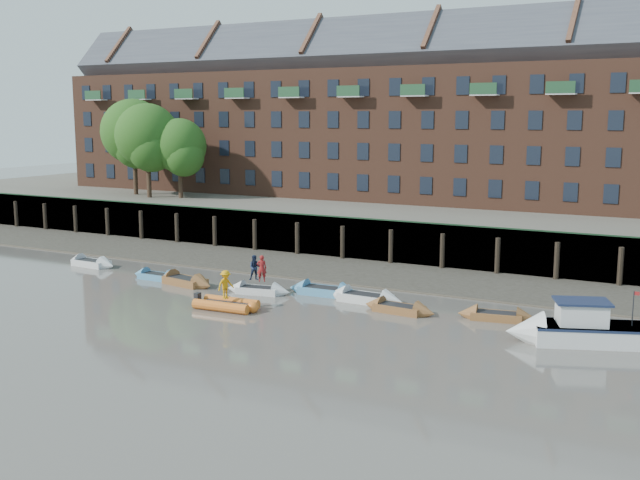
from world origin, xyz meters
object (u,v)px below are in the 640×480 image
Objects in this scene: person_rower_b at (255,268)px; person_rib_crew at (226,285)px; rowboat_7 at (497,316)px; rowboat_0 at (91,263)px; motor_launch at (566,329)px; rowboat_1 at (157,276)px; rowboat_4 at (324,291)px; rowboat_5 at (365,298)px; rowboat_2 at (185,281)px; rowboat_3 at (258,290)px; person_rower_a at (262,268)px; rowboat_6 at (399,309)px; rib_tender at (229,304)px.

person_rib_crew is (0.72, -4.21, -0.15)m from person_rower_b.
rowboat_7 is 2.64× the size of person_rib_crew.
rowboat_0 is 34.47m from motor_launch.
rowboat_1 is 0.83× the size of rowboat_4.
person_rib_crew reaches higher than rowboat_5.
person_rower_b is 4.27m from person_rib_crew.
rowboat_4 is at bearing 21.41° from rowboat_2.
rowboat_3 is 2.60× the size of person_rower_a.
person_rower_a is at bearing -2.65° from rowboat_0.
motor_launch is 19.21m from person_rower_b.
rowboat_3 is at bearing -43.87° from person_rower_a.
motor_launch is at bearing -10.93° from rowboat_5.
person_rower_a is at bearing -167.35° from rowboat_5.
rowboat_0 is 25.04m from rowboat_6.
rowboat_6 is at bearing -29.73° from motor_launch.
person_rower_b reaches higher than rowboat_6.
person_rower_b is at bearing -47.38° from person_rower_a.
rowboat_6 is at bearing -0.75° from rowboat_0.
rowboat_6 is 5.37m from rowboat_7.
rowboat_7 is at bearing -52.54° from motor_launch.
rowboat_0 is 15.59m from rowboat_3.
rowboat_6 is 9.72m from rib_tender.
person_rower_b is 0.95× the size of person_rib_crew.
rowboat_5 is at bearing 16.48° from rowboat_2.
rowboat_0 is at bearing -25.86° from motor_launch.
motor_launch reaches higher than rowboat_4.
rowboat_4 is at bearing 6.64° from rowboat_1.
rowboat_5 is 3.14× the size of person_rower_b.
motor_launch is (24.37, -1.50, 0.45)m from rowboat_2.
person_rower_a reaches higher than person_rower_b.
person_rower_b is (-4.05, -1.52, 1.36)m from rowboat_4.
rowboat_0 is at bearing 157.88° from rib_tender.
rowboat_7 is 14.53m from person_rower_a.
rowboat_5 is 6.75m from person_rower_a.
motor_launch is at bearing 4.51° from rib_tender.
rowboat_5 is 2.99× the size of person_rib_crew.
motor_launch reaches higher than rowboat_5.
motor_launch reaches higher than rowboat_3.
rowboat_0 reaches higher than rowboat_3.
rowboat_7 is (23.01, 0.59, 0.01)m from rowboat_1.
rowboat_4 is 6.52m from rib_tender.
rowboat_0 is 1.06× the size of rowboat_3.
rowboat_4 reaches higher than rowboat_3.
rowboat_7 is (5.27, 1.03, -0.01)m from rowboat_6.
rib_tender is at bearing -92.22° from rowboat_3.
rowboat_4 is 3.05× the size of person_rower_b.
rowboat_1 is 8.71m from person_rower_a.
rowboat_3 is at bearing 23.56° from person_rib_crew.
rowboat_0 is at bearing -179.26° from rowboat_2.
rowboat_0 reaches higher than rib_tender.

